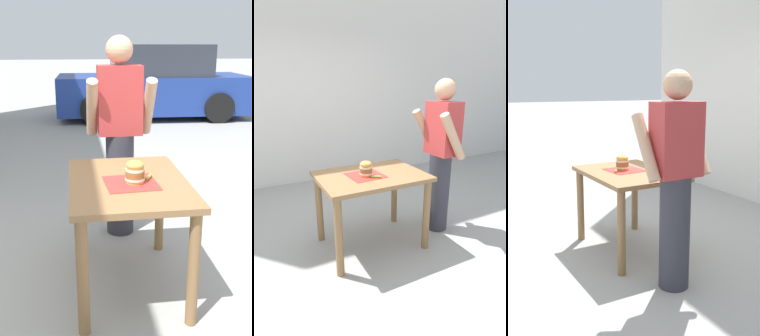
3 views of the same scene
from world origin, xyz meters
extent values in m
plane|color=#9E9E99|center=(0.00, 0.00, 0.00)|extent=(80.00, 80.00, 0.00)
cube|color=olive|center=(0.00, 0.00, 0.76)|extent=(0.76, 1.04, 0.04)
cylinder|color=olive|center=(-0.32, -0.46, 0.37)|extent=(0.07, 0.07, 0.74)
cylinder|color=olive|center=(0.32, -0.46, 0.37)|extent=(0.07, 0.07, 0.74)
cylinder|color=olive|center=(-0.32, 0.46, 0.37)|extent=(0.07, 0.07, 0.74)
cylinder|color=olive|center=(0.32, 0.46, 0.37)|extent=(0.07, 0.07, 0.74)
cube|color=red|center=(0.01, -0.07, 0.78)|extent=(0.35, 0.35, 0.00)
cylinder|color=gold|center=(0.03, -0.07, 0.79)|extent=(0.12, 0.12, 0.02)
cylinder|color=silver|center=(0.03, -0.07, 0.81)|extent=(0.13, 0.13, 0.02)
cylinder|color=brown|center=(0.03, -0.07, 0.84)|extent=(0.12, 0.12, 0.04)
cylinder|color=silver|center=(0.03, -0.07, 0.87)|extent=(0.12, 0.12, 0.02)
ellipsoid|color=gold|center=(0.03, -0.07, 0.90)|extent=(0.12, 0.12, 0.07)
cylinder|color=#D1B77F|center=(0.03, -0.07, 0.94)|extent=(0.00, 0.00, 0.05)
cylinder|color=#8EA83D|center=(0.13, -0.01, 0.80)|extent=(0.06, 0.09, 0.02)
cylinder|color=#33333D|center=(0.05, 0.83, 0.45)|extent=(0.24, 0.24, 0.90)
cube|color=#B73838|center=(0.05, 0.83, 1.18)|extent=(0.36, 0.22, 0.56)
sphere|color=tan|center=(0.05, 0.83, 1.58)|extent=(0.22, 0.22, 0.22)
cylinder|color=tan|center=(-0.18, 0.77, 1.13)|extent=(0.09, 0.34, 0.50)
cylinder|color=tan|center=(0.28, 0.77, 1.13)|extent=(0.09, 0.34, 0.50)
cube|color=navy|center=(1.46, 6.46, 0.54)|extent=(4.26, 1.85, 0.80)
cube|color=#2D333D|center=(1.61, 6.45, 1.27)|extent=(2.16, 1.64, 0.66)
cylinder|color=black|center=(0.13, 5.70, 0.32)|extent=(0.65, 0.24, 0.64)
cylinder|color=black|center=(0.18, 7.31, 0.32)|extent=(0.65, 0.24, 0.64)
cylinder|color=black|center=(2.73, 5.60, 0.32)|extent=(0.65, 0.24, 0.64)
cylinder|color=black|center=(2.79, 7.22, 0.32)|extent=(0.65, 0.24, 0.64)
camera|label=1|loc=(-0.34, -2.38, 1.63)|focal=42.00mm
camera|label=2|loc=(2.22, -1.04, 1.60)|focal=28.00mm
camera|label=3|loc=(1.74, 3.21, 1.56)|focal=42.00mm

